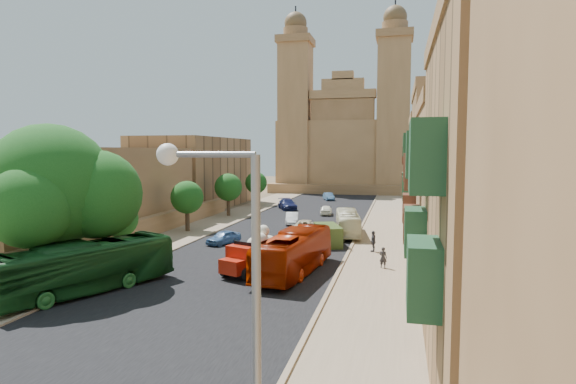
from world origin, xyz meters
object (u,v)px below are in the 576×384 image
at_px(street_tree_c, 228,187).
at_px(street_tree_b, 187,198).
at_px(church, 346,144).
at_px(car_cream, 306,226).
at_px(car_white_a, 292,218).
at_px(car_white_b, 326,210).
at_px(pedestrian_c, 373,241).
at_px(street_tree_a, 120,219).
at_px(ficus_tree, 52,190).
at_px(street_tree_d, 256,183).
at_px(red_truck, 256,252).
at_px(car_blue_b, 329,197).
at_px(bus_cream_east, 348,223).
at_px(olive_pickup, 328,235).
at_px(streetlamp, 233,298).
at_px(pedestrian_a, 383,258).
at_px(car_dkblue, 287,204).
at_px(bus_green_north, 85,267).
at_px(bus_red_east, 294,253).
at_px(car_blue_a, 224,237).

bearing_deg(street_tree_c, street_tree_b, -90.00).
relative_size(church, car_cream, 7.46).
height_order(car_white_a, car_white_b, car_white_a).
bearing_deg(pedestrian_c, street_tree_a, -65.80).
bearing_deg(car_white_a, street_tree_c, 141.44).
xyz_separation_m(ficus_tree, street_tree_d, (-0.59, 43.99, -2.39)).
bearing_deg(street_tree_a, red_truck, -12.18).
bearing_deg(car_blue_b, church, 68.64).
bearing_deg(bus_cream_east, car_cream, -8.35).
xyz_separation_m(bus_cream_east, car_white_a, (-6.77, 5.59, -0.55)).
relative_size(street_tree_c, olive_pickup, 1.17).
height_order(streetlamp, pedestrian_c, streetlamp).
xyz_separation_m(car_cream, pedestrian_a, (7.90, -12.76, 0.06)).
bearing_deg(car_dkblue, car_white_a, -98.74).
distance_m(street_tree_c, bus_green_north, 33.37).
xyz_separation_m(church, bus_red_east, (4.18, -68.79, -8.11)).
bearing_deg(ficus_tree, bus_red_east, 23.18).
xyz_separation_m(street_tree_a, bus_cream_east, (16.06, 13.46, -1.67)).
distance_m(car_cream, pedestrian_c, 10.19).
distance_m(bus_red_east, car_blue_b, 48.27).
bearing_deg(street_tree_b, car_white_a, 37.17).
distance_m(ficus_tree, pedestrian_c, 23.54).
xyz_separation_m(red_truck, car_cream, (0.32, 15.93, -0.69)).
bearing_deg(car_cream, ficus_tree, 63.02).
bearing_deg(car_blue_a, olive_pickup, 33.47).
bearing_deg(red_truck, church, 91.36).
distance_m(ficus_tree, red_truck, 13.09).
height_order(church, pedestrian_c, church).
bearing_deg(car_white_b, car_white_a, 66.04).
xyz_separation_m(red_truck, olive_pickup, (3.28, 10.51, -0.53)).
bearing_deg(car_blue_b, street_tree_a, -121.68).
xyz_separation_m(ficus_tree, bus_red_east, (13.59, 5.82, -4.34)).
distance_m(street_tree_c, car_cream, 16.22).
height_order(streetlamp, olive_pickup, streetlamp).
relative_size(street_tree_a, car_blue_b, 1.15).
bearing_deg(car_blue_b, bus_cream_east, -98.53).
xyz_separation_m(olive_pickup, car_white_a, (-5.61, 11.05, -0.21)).
relative_size(olive_pickup, pedestrian_a, 3.07).
relative_size(street_tree_c, car_dkblue, 1.07).
relative_size(bus_red_east, car_cream, 2.08).
height_order(street_tree_c, bus_cream_east, street_tree_c).
distance_m(car_blue_a, car_white_b, 22.00).
bearing_deg(church, street_tree_c, -103.21).
distance_m(bus_green_north, car_cream, 24.08).
xyz_separation_m(ficus_tree, red_truck, (11.05, 5.48, -4.38)).
bearing_deg(car_dkblue, car_blue_b, 50.67).
bearing_deg(pedestrian_c, church, -164.97).
height_order(street_tree_b, bus_red_east, street_tree_b).
distance_m(street_tree_b, car_blue_b, 35.28).
distance_m(ficus_tree, bus_red_east, 15.41).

